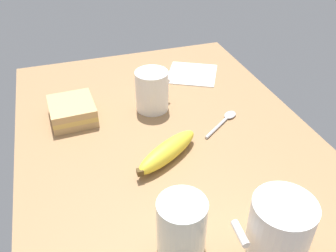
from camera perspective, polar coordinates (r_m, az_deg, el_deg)
name	(u,v)px	position (r cm, az deg, el deg)	size (l,w,h in cm)	color
tabletop	(168,141)	(80.79, 0.00, -2.31)	(90.00, 64.00, 2.00)	#936D47
coffee_mug_black	(280,226)	(58.77, 17.04, -14.66)	(9.53, 11.96, 9.51)	white
coffee_mug_milky	(151,90)	(87.19, -2.63, 5.58)	(9.19, 9.49, 9.87)	white
sandwich_main	(72,111)	(87.60, -14.68, 2.30)	(11.55, 10.49, 4.40)	tan
glass_of_milk	(181,229)	(56.82, 2.10, -15.78)	(7.49, 7.49, 9.82)	silver
banana	(167,151)	(73.18, -0.10, -3.98)	(12.23, 16.28, 4.02)	yellow
spoon	(225,120)	(85.97, 8.86, 0.97)	(8.77, 11.23, 0.80)	silver
paper_napkin	(192,74)	(105.27, 3.79, 8.10)	(13.28, 13.28, 0.30)	white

